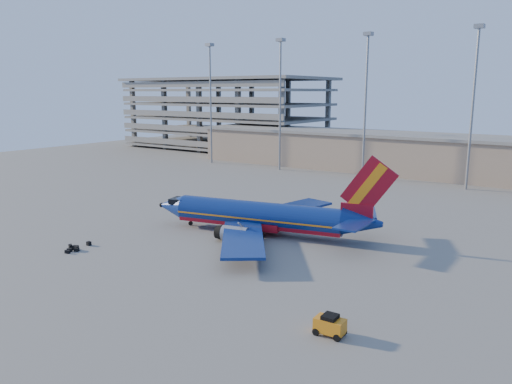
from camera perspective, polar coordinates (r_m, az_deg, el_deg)
ground at (r=62.12m, az=-0.58°, el=-4.84°), size 220.00×220.00×0.00m
terminal_building at (r=110.08m, az=21.84°, el=3.78°), size 122.00×16.00×8.50m
parking_garage at (r=156.21m, az=-3.30°, el=9.32°), size 62.00×32.00×21.40m
light_mast_row at (r=99.04m, az=17.90°, el=10.97°), size 101.60×1.60×28.65m
aircraft_main at (r=61.68m, az=0.92°, el=-2.80°), size 30.55×29.06×10.48m
baggage_tug at (r=37.71m, az=8.44°, el=-14.77°), size 2.24×1.40×1.58m
luggage_pile at (r=59.60m, az=-19.92°, el=-6.02°), size 1.93×3.59×0.52m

